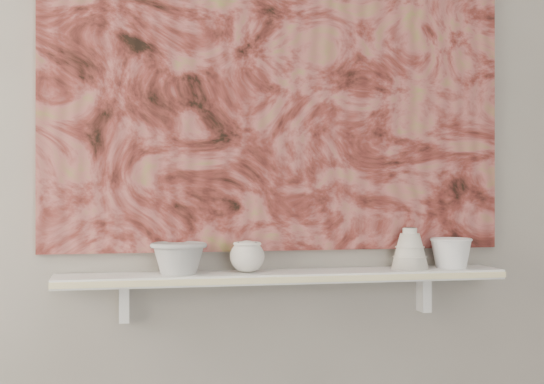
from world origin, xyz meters
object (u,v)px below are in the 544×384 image
object	(u,v)px
bowl_grey	(179,258)
cup_cream	(247,257)
bowl_white	(451,253)
bell_vessel	(410,248)
shelf	(285,276)
painting	(279,79)

from	to	relation	value
bowl_grey	cup_cream	xyz separation A→B (m)	(0.21, 0.00, -0.00)
bowl_white	bell_vessel	bearing A→B (deg)	180.00
bell_vessel	bowl_white	world-z (taller)	bell_vessel
bowl_grey	cup_cream	bearing A→B (deg)	0.00
shelf	painting	bearing A→B (deg)	90.00
shelf	bell_vessel	xyz separation A→B (m)	(0.41, 0.00, 0.08)
cup_cream	bowl_grey	bearing A→B (deg)	180.00
cup_cream	bell_vessel	distance (m)	0.53
bowl_grey	bowl_white	bearing A→B (deg)	0.00
painting	cup_cream	distance (m)	0.58
bell_vessel	bowl_white	xyz separation A→B (m)	(0.14, 0.00, -0.02)
bell_vessel	bowl_white	bearing A→B (deg)	0.00
painting	cup_cream	bearing A→B (deg)	-145.90
shelf	painting	world-z (taller)	painting
shelf	painting	size ratio (longest dim) A/B	0.93
shelf	bowl_grey	bearing A→B (deg)	180.00
painting	bowl_grey	bearing A→B (deg)	-166.25
shelf	bowl_white	world-z (taller)	bowl_white
painting	bowl_white	xyz separation A→B (m)	(0.56, -0.08, -0.56)
bowl_grey	bell_vessel	size ratio (longest dim) A/B	1.29
cup_cream	bell_vessel	bearing A→B (deg)	0.00
bowl_grey	bell_vessel	world-z (taller)	bell_vessel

